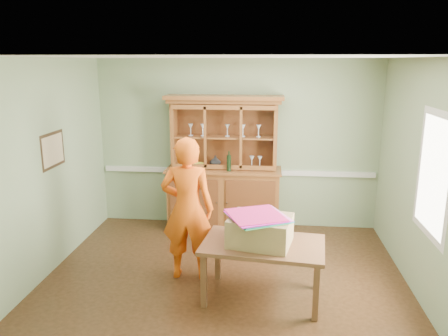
# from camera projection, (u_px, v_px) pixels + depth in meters

# --- Properties ---
(floor) EXTENTS (4.50, 4.50, 0.00)m
(floor) POSITION_uv_depth(u_px,v_px,m) (224.00, 280.00, 5.43)
(floor) COLOR #4B2D18
(floor) RESTS_ON ground
(ceiling) EXTENTS (4.50, 4.50, 0.00)m
(ceiling) POSITION_uv_depth(u_px,v_px,m) (224.00, 57.00, 4.78)
(ceiling) COLOR white
(ceiling) RESTS_ON wall_back
(wall_back) EXTENTS (4.50, 0.00, 4.50)m
(wall_back) POSITION_uv_depth(u_px,v_px,m) (237.00, 144.00, 7.04)
(wall_back) COLOR gray
(wall_back) RESTS_ON floor
(wall_left) EXTENTS (0.00, 4.00, 4.00)m
(wall_left) POSITION_uv_depth(u_px,v_px,m) (41.00, 171.00, 5.34)
(wall_left) COLOR gray
(wall_left) RESTS_ON floor
(wall_right) EXTENTS (0.00, 4.00, 4.00)m
(wall_right) POSITION_uv_depth(u_px,v_px,m) (424.00, 181.00, 4.88)
(wall_right) COLOR gray
(wall_right) RESTS_ON floor
(wall_front) EXTENTS (4.50, 0.00, 4.50)m
(wall_front) POSITION_uv_depth(u_px,v_px,m) (195.00, 246.00, 3.18)
(wall_front) COLOR gray
(wall_front) RESTS_ON floor
(chair_rail) EXTENTS (4.41, 0.05, 0.08)m
(chair_rail) POSITION_uv_depth(u_px,v_px,m) (237.00, 172.00, 7.12)
(chair_rail) COLOR silver
(chair_rail) RESTS_ON wall_back
(framed_map) EXTENTS (0.03, 0.60, 0.46)m
(framed_map) POSITION_uv_depth(u_px,v_px,m) (53.00, 150.00, 5.58)
(framed_map) COLOR #322314
(framed_map) RESTS_ON wall_left
(window_panel) EXTENTS (0.03, 0.96, 1.36)m
(window_panel) POSITION_uv_depth(u_px,v_px,m) (433.00, 175.00, 4.56)
(window_panel) COLOR silver
(window_panel) RESTS_ON wall_right
(china_hutch) EXTENTS (1.82, 0.60, 2.15)m
(china_hutch) POSITION_uv_depth(u_px,v_px,m) (224.00, 183.00, 6.97)
(china_hutch) COLOR brown
(china_hutch) RESTS_ON floor
(dining_table) EXTENTS (1.43, 0.96, 0.68)m
(dining_table) POSITION_uv_depth(u_px,v_px,m) (263.00, 250.00, 4.90)
(dining_table) COLOR brown
(dining_table) RESTS_ON floor
(cardboard_box) EXTENTS (0.76, 0.66, 0.31)m
(cardboard_box) POSITION_uv_depth(u_px,v_px,m) (260.00, 230.00, 4.84)
(cardboard_box) COLOR olive
(cardboard_box) RESTS_ON dining_table
(kite_stack) EXTENTS (0.75, 0.75, 0.04)m
(kite_stack) POSITION_uv_depth(u_px,v_px,m) (257.00, 217.00, 4.76)
(kite_stack) COLOR #38BF6F
(kite_stack) RESTS_ON cardboard_box
(person) EXTENTS (0.65, 0.43, 1.79)m
(person) POSITION_uv_depth(u_px,v_px,m) (188.00, 209.00, 5.33)
(person) COLOR #ED570F
(person) RESTS_ON floor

